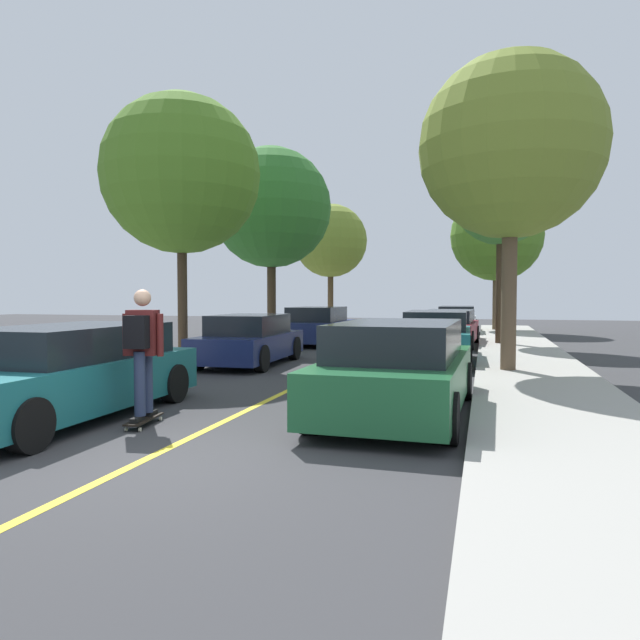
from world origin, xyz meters
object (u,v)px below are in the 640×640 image
object	(u,v)px
parked_car_left_far	(318,326)
street_tree_right_nearest	(511,147)
parked_car_right_nearest	(399,369)
skateboard	(144,419)
parked_car_left_nearest	(64,373)
street_tree_right_far	(497,236)
street_tree_right_near	(502,197)
parked_car_right_far	(449,328)
parked_car_left_near	(249,340)
parked_car_right_farthest	(457,320)
street_tree_left_near	(271,208)
skateboarder	(142,345)
street_tree_left_far	(331,241)
street_tree_left_nearest	(181,175)
parked_car_right_near	(437,337)

from	to	relation	value
parked_car_left_far	street_tree_right_nearest	bearing A→B (deg)	-46.60
parked_car_right_nearest	street_tree_right_nearest	world-z (taller)	street_tree_right_nearest
skateboard	parked_car_left_far	bearing A→B (deg)	95.87
parked_car_left_nearest	skateboard	size ratio (longest dim) A/B	5.41
skateboard	parked_car_right_nearest	bearing A→B (deg)	27.62
street_tree_right_far	street_tree_right_near	bearing A→B (deg)	-90.00
parked_car_right_far	street_tree_right_near	bearing A→B (deg)	-5.92
parked_car_right_nearest	street_tree_right_nearest	distance (m)	6.76
parked_car_left_near	parked_car_right_farthest	world-z (taller)	parked_car_right_farthest
parked_car_left_nearest	parked_car_right_nearest	size ratio (longest dim) A/B	1.01
street_tree_left_near	street_tree_right_nearest	world-z (taller)	street_tree_left_near
parked_car_right_nearest	street_tree_right_near	bearing A→B (deg)	82.00
parked_car_left_nearest	skateboard	xyz separation A→B (m)	(1.37, -0.10, -0.58)
street_tree_right_near	skateboard	world-z (taller)	street_tree_right_near
parked_car_left_nearest	skateboarder	xyz separation A→B (m)	(1.37, -0.13, 0.44)
parked_car_left_far	street_tree_left_far	size ratio (longest dim) A/B	0.67
parked_car_right_nearest	street_tree_left_far	xyz separation A→B (m)	(-6.36, 20.00, 3.87)
parked_car_left_nearest	parked_car_left_far	world-z (taller)	parked_car_left_far
parked_car_right_far	street_tree_left_near	size ratio (longest dim) A/B	0.67
parked_car_left_near	parked_car_right_farthest	xyz separation A→B (m)	(4.62, 13.45, 0.02)
street_tree_left_far	skateboard	distance (m)	22.37
parked_car_left_near	street_tree_right_nearest	bearing A→B (deg)	-3.36
parked_car_left_near	street_tree_left_far	distance (m)	15.36
skateboard	parked_car_left_nearest	bearing A→B (deg)	176.02
parked_car_left_nearest	skateboarder	size ratio (longest dim) A/B	2.65
skateboarder	street_tree_right_nearest	bearing A→B (deg)	52.96
parked_car_left_far	street_tree_left_nearest	world-z (taller)	street_tree_left_nearest
parked_car_right_far	parked_car_right_farthest	distance (m)	6.14
parked_car_right_far	street_tree_left_near	bearing A→B (deg)	-170.43
parked_car_right_near	skateboard	size ratio (longest dim) A/B	4.88
parked_car_right_near	skateboarder	world-z (taller)	skateboarder
street_tree_left_nearest	street_tree_right_nearest	xyz separation A→B (m)	(8.10, -0.06, 0.12)
parked_car_left_near	street_tree_right_nearest	distance (m)	7.74
street_tree_left_far	skateboard	xyz separation A→B (m)	(3.11, -21.70, -4.47)
parked_car_right_nearest	street_tree_left_nearest	xyz separation A→B (m)	(-6.36, 4.93, 4.22)
parked_car_right_nearest	street_tree_left_near	distance (m)	13.82
parked_car_left_near	street_tree_right_near	world-z (taller)	street_tree_right_near
street_tree_left_near	parked_car_right_nearest	bearing A→B (deg)	-61.03
parked_car_right_near	skateboard	bearing A→B (deg)	-110.32
skateboarder	street_tree_right_near	bearing A→B (deg)	70.54
street_tree_left_near	parked_car_left_near	bearing A→B (deg)	-74.42
parked_car_left_nearest	parked_car_left_near	distance (m)	6.85
parked_car_right_near	skateboard	world-z (taller)	parked_car_right_near
parked_car_left_far	parked_car_right_near	size ratio (longest dim) A/B	1.00
skateboarder	parked_car_left_nearest	bearing A→B (deg)	174.67
skateboarder	street_tree_left_far	bearing A→B (deg)	98.15
street_tree_left_nearest	street_tree_right_far	world-z (taller)	street_tree_left_nearest
parked_car_left_near	street_tree_right_far	world-z (taller)	street_tree_right_far
parked_car_left_near	street_tree_left_nearest	distance (m)	4.63
parked_car_left_nearest	street_tree_left_nearest	size ratio (longest dim) A/B	0.68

